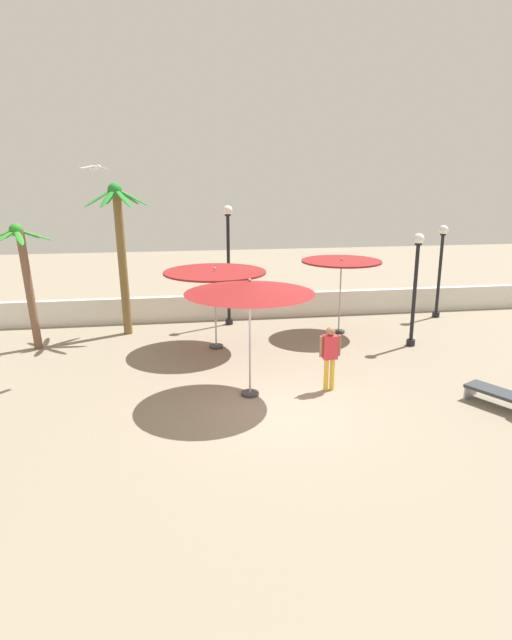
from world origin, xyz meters
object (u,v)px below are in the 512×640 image
(patio_umbrella_1, at_px, (250,288))
(lounge_chair_0, at_px, (506,393))
(palm_tree_1, at_px, (120,242))
(seagull_0, at_px, (95,168))
(palm_tree_0, at_px, (24,270))
(lamp_post_2, at_px, (441,262))
(lamp_post_1, at_px, (415,281))
(patio_umbrella_2, at_px, (341,264))
(lamp_post_0, at_px, (228,257))
(guest_0, at_px, (330,352))
(patio_umbrella_0, at_px, (215,275))

(patio_umbrella_1, distance_m, lounge_chair_0, 6.55)
(palm_tree_1, xyz_separation_m, seagull_0, (-0.19, -3.71, 2.35))
(palm_tree_0, height_order, seagull_0, seagull_0)
(palm_tree_1, xyz_separation_m, lamp_post_2, (11.81, 0.40, -1.05))
(lamp_post_1, bearing_deg, seagull_0, -174.97)
(patio_umbrella_2, xyz_separation_m, palm_tree_0, (-10.21, -0.13, 0.11))
(seagull_0, bearing_deg, palm_tree_1, 87.08)
(patio_umbrella_1, xyz_separation_m, lamp_post_0, (0.22, 6.72, -0.24))
(guest_0, distance_m, seagull_0, 7.67)
(lamp_post_0, distance_m, lounge_chair_0, 10.40)
(patio_umbrella_1, relative_size, patio_umbrella_2, 1.17)
(palm_tree_0, bearing_deg, patio_umbrella_0, -8.45)
(lamp_post_0, relative_size, lamp_post_2, 1.22)
(lamp_post_2, bearing_deg, patio_umbrella_1, -142.05)
(guest_0, bearing_deg, lamp_post_1, 40.78)
(palm_tree_1, bearing_deg, patio_umbrella_1, -60.21)
(lamp_post_0, xyz_separation_m, guest_0, (1.83, -6.71, -1.49))
(seagull_0, bearing_deg, palm_tree_0, 136.72)
(guest_0, bearing_deg, lamp_post_2, 45.97)
(lamp_post_1, bearing_deg, lamp_post_0, 147.70)
(patio_umbrella_2, height_order, lounge_chair_0, patio_umbrella_2)
(patio_umbrella_1, xyz_separation_m, guest_0, (2.05, 0.01, -1.73))
(lamp_post_2, xyz_separation_m, lounge_chair_0, (-2.47, -8.25, -1.75))
(lamp_post_1, distance_m, seagull_0, 10.08)
(palm_tree_1, distance_m, lounge_chair_0, 12.51)
(patio_umbrella_0, xyz_separation_m, guest_0, (2.56, -3.99, -1.35))
(lamp_post_0, bearing_deg, palm_tree_0, -164.10)
(patio_umbrella_1, bearing_deg, patio_umbrella_0, 97.14)
(lamp_post_2, relative_size, lounge_chair_0, 1.87)
(patio_umbrella_0, distance_m, lamp_post_2, 9.17)
(lamp_post_1, height_order, lamp_post_2, lamp_post_1)
(patio_umbrella_0, bearing_deg, seagull_0, -153.02)
(patio_umbrella_0, relative_size, patio_umbrella_1, 1.01)
(palm_tree_0, relative_size, lounge_chair_0, 2.09)
(lamp_post_0, height_order, lounge_chair_0, lamp_post_0)
(patio_umbrella_0, bearing_deg, lounge_chair_0, -42.20)
(patio_umbrella_0, relative_size, seagull_0, 3.93)
(patio_umbrella_1, relative_size, lamp_post_1, 0.87)
(patio_umbrella_0, distance_m, lamp_post_0, 2.82)
(lamp_post_2, bearing_deg, palm_tree_1, -178.04)
(patio_umbrella_2, bearing_deg, palm_tree_1, 171.53)
(lamp_post_1, xyz_separation_m, guest_0, (-3.72, -3.21, -1.10))
(patio_umbrella_1, height_order, lounge_chair_0, patio_umbrella_1)
(palm_tree_1, height_order, lamp_post_2, palm_tree_1)
(patio_umbrella_2, bearing_deg, lamp_post_0, 154.77)
(patio_umbrella_2, bearing_deg, patio_umbrella_1, -128.01)
(patio_umbrella_1, relative_size, palm_tree_1, 0.62)
(lamp_post_1, relative_size, lamp_post_2, 1.02)
(lounge_chair_0, bearing_deg, lamp_post_0, 123.56)
(patio_umbrella_2, bearing_deg, lounge_chair_0, -73.88)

